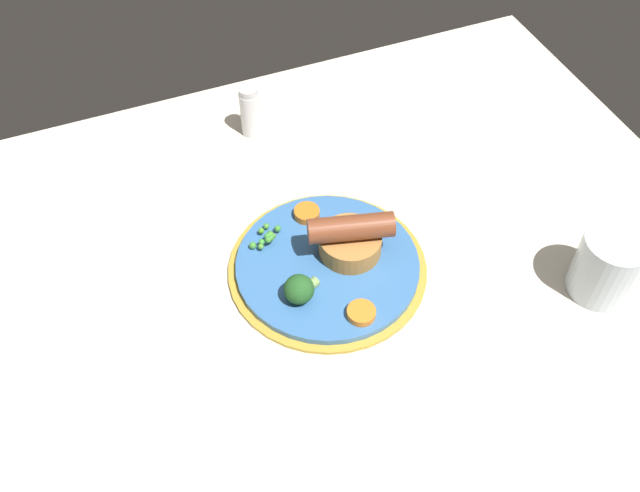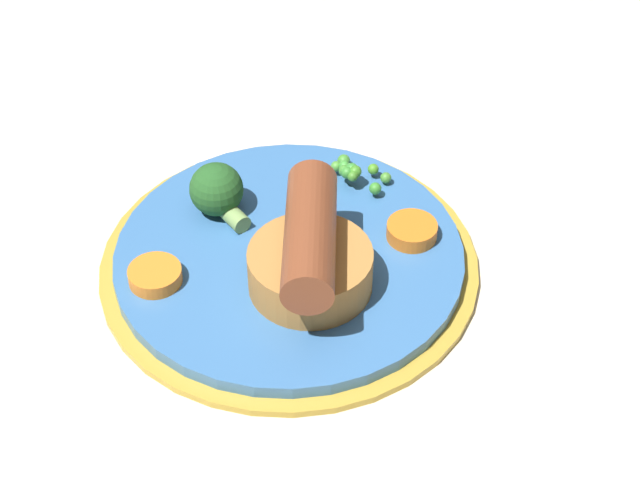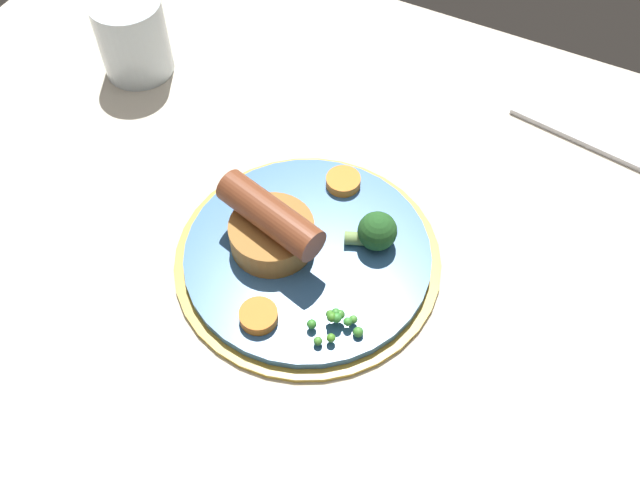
{
  "view_description": "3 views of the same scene",
  "coord_description": "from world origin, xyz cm",
  "px_view_note": "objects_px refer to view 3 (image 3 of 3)",
  "views": [
    {
      "loc": [
        17.84,
        50.09,
        72.95
      ],
      "look_at": [
        -2.75,
        -0.74,
        7.04
      ],
      "focal_mm": 40.0,
      "sensor_mm": 36.0,
      "label": 1
    },
    {
      "loc": [
        -52.57,
        9.7,
        51.92
      ],
      "look_at": [
        -5.17,
        -1.65,
        6.14
      ],
      "focal_mm": 60.0,
      "sensor_mm": 36.0,
      "label": 2
    },
    {
      "loc": [
        14.47,
        -32.63,
        57.78
      ],
      "look_at": [
        -2.27,
        0.19,
        5.82
      ],
      "focal_mm": 40.0,
      "sensor_mm": 36.0,
      "label": 3
    }
  ],
  "objects_px": {
    "pea_pile": "(336,323)",
    "sausage_pudding": "(271,227)",
    "drinking_glass": "(133,37)",
    "fork": "(591,142)",
    "carrot_slice_0": "(343,181)",
    "carrot_slice_2": "(259,316)",
    "broccoli_floret_near": "(376,231)",
    "dinner_plate": "(309,255)"
  },
  "relations": [
    {
      "from": "broccoli_floret_near",
      "to": "drinking_glass",
      "type": "xyz_separation_m",
      "value": [
        -0.34,
        0.11,
        0.01
      ]
    },
    {
      "from": "dinner_plate",
      "to": "pea_pile",
      "type": "height_order",
      "value": "pea_pile"
    },
    {
      "from": "fork",
      "to": "carrot_slice_2",
      "type": "bearing_deg",
      "value": -111.72
    },
    {
      "from": "dinner_plate",
      "to": "drinking_glass",
      "type": "xyz_separation_m",
      "value": [
        -0.29,
        0.15,
        0.04
      ]
    },
    {
      "from": "broccoli_floret_near",
      "to": "carrot_slice_0",
      "type": "relative_size",
      "value": 1.47
    },
    {
      "from": "broccoli_floret_near",
      "to": "carrot_slice_2",
      "type": "relative_size",
      "value": 1.49
    },
    {
      "from": "dinner_plate",
      "to": "fork",
      "type": "bearing_deg",
      "value": 53.32
    },
    {
      "from": "pea_pile",
      "to": "broccoli_floret_near",
      "type": "distance_m",
      "value": 0.1
    },
    {
      "from": "pea_pile",
      "to": "fork",
      "type": "height_order",
      "value": "pea_pile"
    },
    {
      "from": "pea_pile",
      "to": "dinner_plate",
      "type": "bearing_deg",
      "value": 133.36
    },
    {
      "from": "broccoli_floret_near",
      "to": "carrot_slice_0",
      "type": "distance_m",
      "value": 0.08
    },
    {
      "from": "fork",
      "to": "drinking_glass",
      "type": "distance_m",
      "value": 0.51
    },
    {
      "from": "carrot_slice_2",
      "to": "drinking_glass",
      "type": "bearing_deg",
      "value": 141.49
    },
    {
      "from": "drinking_glass",
      "to": "pea_pile",
      "type": "bearing_deg",
      "value": -30.59
    },
    {
      "from": "broccoli_floret_near",
      "to": "dinner_plate",
      "type": "bearing_deg",
      "value": -168.92
    },
    {
      "from": "dinner_plate",
      "to": "carrot_slice_0",
      "type": "height_order",
      "value": "carrot_slice_0"
    },
    {
      "from": "broccoli_floret_near",
      "to": "carrot_slice_0",
      "type": "bearing_deg",
      "value": 115.2
    },
    {
      "from": "fork",
      "to": "carrot_slice_0",
      "type": "bearing_deg",
      "value": -130.23
    },
    {
      "from": "pea_pile",
      "to": "broccoli_floret_near",
      "type": "height_order",
      "value": "broccoli_floret_near"
    },
    {
      "from": "pea_pile",
      "to": "broccoli_floret_near",
      "type": "relative_size",
      "value": 0.93
    },
    {
      "from": "carrot_slice_2",
      "to": "pea_pile",
      "type": "bearing_deg",
      "value": 19.2
    },
    {
      "from": "dinner_plate",
      "to": "sausage_pudding",
      "type": "distance_m",
      "value": 0.05
    },
    {
      "from": "broccoli_floret_near",
      "to": "carrot_slice_2",
      "type": "xyz_separation_m",
      "value": [
        -0.05,
        -0.12,
        -0.01
      ]
    },
    {
      "from": "carrot_slice_0",
      "to": "fork",
      "type": "distance_m",
      "value": 0.27
    },
    {
      "from": "pea_pile",
      "to": "fork",
      "type": "relative_size",
      "value": 0.26
    },
    {
      "from": "carrot_slice_2",
      "to": "fork",
      "type": "height_order",
      "value": "carrot_slice_2"
    },
    {
      "from": "carrot_slice_0",
      "to": "drinking_glass",
      "type": "xyz_separation_m",
      "value": [
        -0.29,
        0.06,
        0.03
      ]
    },
    {
      "from": "carrot_slice_2",
      "to": "fork",
      "type": "distance_m",
      "value": 0.4
    },
    {
      "from": "pea_pile",
      "to": "sausage_pudding",
      "type": "bearing_deg",
      "value": 149.93
    },
    {
      "from": "sausage_pudding",
      "to": "fork",
      "type": "xyz_separation_m",
      "value": [
        0.23,
        0.27,
        -0.04
      ]
    },
    {
      "from": "carrot_slice_0",
      "to": "carrot_slice_2",
      "type": "xyz_separation_m",
      "value": [
        0.0,
        -0.17,
        0.0
      ]
    },
    {
      "from": "broccoli_floret_near",
      "to": "drinking_glass",
      "type": "bearing_deg",
      "value": 138.6
    },
    {
      "from": "dinner_plate",
      "to": "broccoli_floret_near",
      "type": "bearing_deg",
      "value": 34.49
    },
    {
      "from": "carrot_slice_0",
      "to": "pea_pile",
      "type": "bearing_deg",
      "value": -66.17
    },
    {
      "from": "dinner_plate",
      "to": "drinking_glass",
      "type": "height_order",
      "value": "drinking_glass"
    },
    {
      "from": "broccoli_floret_near",
      "to": "drinking_glass",
      "type": "relative_size",
      "value": 0.56
    },
    {
      "from": "dinner_plate",
      "to": "carrot_slice_2",
      "type": "distance_m",
      "value": 0.09
    },
    {
      "from": "sausage_pudding",
      "to": "broccoli_floret_near",
      "type": "xyz_separation_m",
      "value": [
        0.08,
        0.04,
        -0.01
      ]
    },
    {
      "from": "fork",
      "to": "drinking_glass",
      "type": "xyz_separation_m",
      "value": [
        -0.49,
        -0.12,
        0.04
      ]
    },
    {
      "from": "dinner_plate",
      "to": "carrot_slice_0",
      "type": "xyz_separation_m",
      "value": [
        -0.01,
        0.08,
        0.01
      ]
    },
    {
      "from": "sausage_pudding",
      "to": "fork",
      "type": "relative_size",
      "value": 0.6
    },
    {
      "from": "dinner_plate",
      "to": "pea_pile",
      "type": "xyz_separation_m",
      "value": [
        0.06,
        -0.06,
        0.02
      ]
    }
  ]
}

